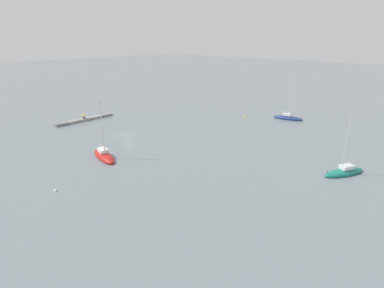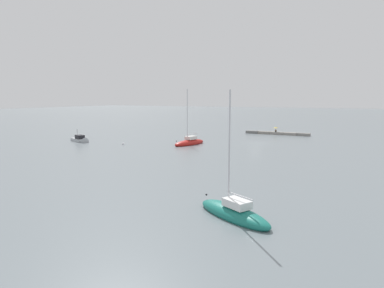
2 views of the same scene
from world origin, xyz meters
name	(u,v)px [view 1 (image 1 of 2)]	position (x,y,z in m)	size (l,w,h in m)	color
ground_plane	(127,135)	(0.00, 0.00, 0.00)	(500.00, 500.00, 0.00)	slate
seawall_pier	(85,119)	(0.00, -18.59, 0.33)	(16.34, 1.46, 0.67)	gray
person_seated_brown_left	(84,118)	(0.32, -18.53, 0.92)	(0.49, 0.66, 0.73)	#1E2333
umbrella_open_yellow	(83,115)	(0.34, -18.58, 1.77)	(1.18, 1.18, 1.26)	black
sailboat_red_near	(104,156)	(11.29, 8.33, 0.42)	(4.23, 8.74, 11.56)	red
sailboat_teal_mid	(344,172)	(-11.29, 43.92, 0.38)	(7.89, 5.60, 10.49)	#197266
sailboat_navy_outer	(288,118)	(-38.12, 21.35, 0.39)	(3.85, 8.19, 11.12)	navy
mooring_buoy_near	(245,117)	(-31.89, 11.59, 0.10)	(0.59, 0.59, 0.59)	yellow
mooring_buoy_mid	(56,191)	(23.31, 14.43, 0.09)	(0.51, 0.51, 0.51)	white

